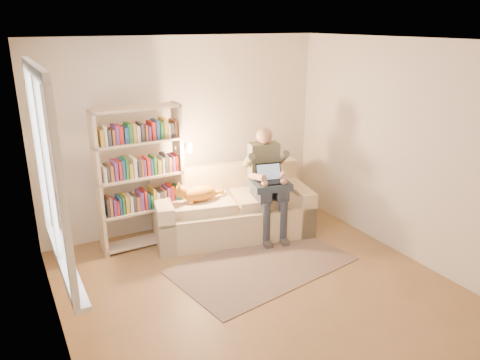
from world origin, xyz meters
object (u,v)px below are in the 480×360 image
sofa (231,210)px  cat (196,194)px  laptop (269,177)px  bookshelf (140,171)px  person (267,176)px

sofa → cat: sofa is taller
sofa → cat: (-0.52, -0.03, 0.35)m
sofa → laptop: (0.37, -0.36, 0.52)m
cat → bookshelf: (-0.64, 0.24, 0.34)m
person → cat: size_ratio=2.13×
sofa → bookshelf: size_ratio=1.22×
bookshelf → person: bearing=-18.4°
cat → person: bearing=-1.4°
person → laptop: person is taller
person → laptop: (-0.04, -0.12, 0.02)m
person → bookshelf: bearing=175.8°
person → cat: person is taller
sofa → person: bearing=-19.1°
person → cat: (-0.93, 0.22, -0.15)m
laptop → person: bearing=85.0°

